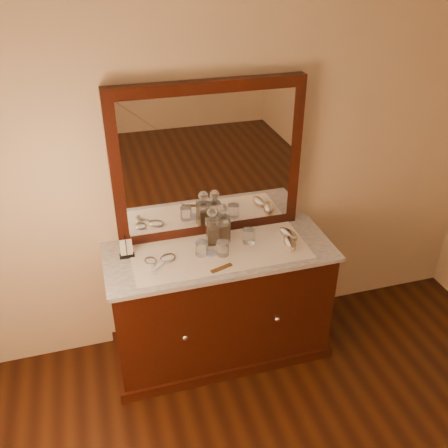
{
  "coord_description": "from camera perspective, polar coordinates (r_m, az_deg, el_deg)",
  "views": [
    {
      "loc": [
        -0.68,
        -0.5,
        2.57
      ],
      "look_at": [
        0.0,
        1.85,
        1.1
      ],
      "focal_mm": 39.25,
      "sensor_mm": 36.0,
      "label": 1
    }
  ],
  "objects": [
    {
      "name": "dresser_cabinet",
      "position": [
        3.34,
        -0.48,
        -9.34
      ],
      "size": [
        1.4,
        0.55,
        0.82
      ],
      "primitive_type": "cube",
      "color": "black",
      "rests_on": "floor"
    },
    {
      "name": "dresser_plinth",
      "position": [
        3.59,
        -0.46,
        -13.85
      ],
      "size": [
        1.46,
        0.59,
        0.08
      ],
      "primitive_type": "cube",
      "color": "black",
      "rests_on": "floor"
    },
    {
      "name": "knob_left",
      "position": [
        3.06,
        -4.56,
        -13.05
      ],
      "size": [
        0.04,
        0.04,
        0.04
      ],
      "primitive_type": "sphere",
      "color": "silver",
      "rests_on": "dresser_cabinet"
    },
    {
      "name": "knob_right",
      "position": [
        3.19,
        6.22,
        -10.94
      ],
      "size": [
        0.04,
        0.04,
        0.04
      ],
      "primitive_type": "sphere",
      "color": "silver",
      "rests_on": "dresser_cabinet"
    },
    {
      "name": "marble_top",
      "position": [
        3.09,
        -0.52,
        -3.31
      ],
      "size": [
        1.44,
        0.59,
        0.03
      ],
      "primitive_type": "cube",
      "color": "silver",
      "rests_on": "dresser_cabinet"
    },
    {
      "name": "mirror_frame",
      "position": [
        3.04,
        -1.82,
        7.26
      ],
      "size": [
        1.2,
        0.08,
        1.0
      ],
      "primitive_type": "cube",
      "color": "black",
      "rests_on": "marble_top"
    },
    {
      "name": "mirror_glass",
      "position": [
        3.01,
        -1.65,
        7.01
      ],
      "size": [
        1.06,
        0.01,
        0.86
      ],
      "primitive_type": "cube",
      "color": "white",
      "rests_on": "marble_top"
    },
    {
      "name": "lace_runner",
      "position": [
        3.06,
        -0.42,
        -3.25
      ],
      "size": [
        1.1,
        0.45,
        0.0
      ],
      "primitive_type": "cube",
      "color": "white",
      "rests_on": "marble_top"
    },
    {
      "name": "pin_dish",
      "position": [
        3.03,
        -1.61,
        -3.41
      ],
      "size": [
        0.1,
        0.1,
        0.01
      ],
      "primitive_type": "cylinder",
      "rotation": [
        0.0,
        0.0,
        0.43
      ],
      "color": "white",
      "rests_on": "lace_runner"
    },
    {
      "name": "comb",
      "position": [
        2.91,
        -0.29,
        -5.15
      ],
      "size": [
        0.14,
        0.07,
        0.01
      ],
      "primitive_type": "cube",
      "rotation": [
        0.0,
        0.0,
        0.3
      ],
      "color": "brown",
      "rests_on": "lace_runner"
    },
    {
      "name": "napkin_rack",
      "position": [
        3.05,
        -11.31,
        -2.84
      ],
      "size": [
        0.09,
        0.06,
        0.14
      ],
      "color": "black",
      "rests_on": "marble_top"
    },
    {
      "name": "decanter_left",
      "position": [
        3.09,
        -1.38,
        -0.63
      ],
      "size": [
        0.09,
        0.09,
        0.26
      ],
      "color": "brown",
      "rests_on": "lace_runner"
    },
    {
      "name": "decanter_right",
      "position": [
        3.12,
        -0.14,
        -0.29
      ],
      "size": [
        0.08,
        0.08,
        0.26
      ],
      "color": "brown",
      "rests_on": "lace_runner"
    },
    {
      "name": "brush_near",
      "position": [
        3.12,
        7.66,
        -2.25
      ],
      "size": [
        0.09,
        0.16,
        0.04
      ],
      "color": "#A17F62",
      "rests_on": "lace_runner"
    },
    {
      "name": "brush_far",
      "position": [
        3.22,
        7.5,
        -1.18
      ],
      "size": [
        0.12,
        0.17,
        0.04
      ],
      "color": "#A17F62",
      "rests_on": "lace_runner"
    },
    {
      "name": "hand_mirror_outer",
      "position": [
        2.98,
        -8.53,
        -4.42
      ],
      "size": [
        0.08,
        0.19,
        0.02
      ],
      "color": "silver",
      "rests_on": "lace_runner"
    },
    {
      "name": "hand_mirror_inner",
      "position": [
        2.99,
        -6.78,
        -4.14
      ],
      "size": [
        0.2,
        0.19,
        0.02
      ],
      "color": "silver",
      "rests_on": "lace_runner"
    },
    {
      "name": "tumblers",
      "position": [
        3.05,
        0.09,
        -2.35
      ],
      "size": [
        0.41,
        0.17,
        0.09
      ],
      "color": "white",
      "rests_on": "lace_runner"
    }
  ]
}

